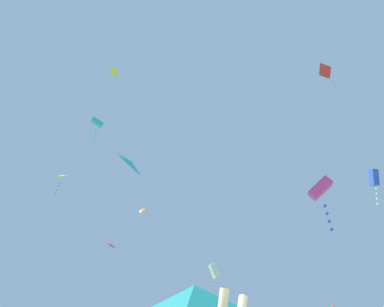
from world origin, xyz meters
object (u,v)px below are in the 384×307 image
Objects in this scene: canopy_tent_teal at (194,299)px; kite_cyan_box at (97,123)px; kite_yellow_delta at (62,176)px; kite_magenta_box at (321,190)px; kite_orange_diamond at (142,210)px; kite_yellow_diamond at (115,72)px; kite_magenta_delta at (111,245)px; kite_blue_box at (374,178)px; kite_white_box at (214,272)px; kite_red_diamond at (326,72)px; kite_cyan_delta at (130,163)px.

kite_cyan_box is (-12.71, 13.16, 19.57)m from canopy_tent_teal.
kite_yellow_delta reaches higher than canopy_tent_teal.
canopy_tent_teal is 7.30m from kite_magenta_box.
kite_magenta_box is 24.14m from kite_yellow_delta.
kite_yellow_diamond is at bearing -91.50° from kite_orange_diamond.
kite_yellow_delta is at bearing -101.05° from kite_magenta_delta.
kite_blue_box is at bearing 13.85° from kite_yellow_diamond.
canopy_tent_teal is 20.48m from kite_white_box.
kite_magenta_box is at bearing -49.49° from kite_magenta_delta.
kite_yellow_diamond reaches higher than kite_blue_box.
kite_cyan_box is 8.88m from kite_yellow_diamond.
kite_cyan_delta is at bearing -136.40° from kite_red_diamond.
kite_cyan_box reaches higher than kite_magenta_delta.
kite_cyan_delta is (-1.86, -23.20, 0.47)m from kite_white_box.
canopy_tent_teal is at bearing 54.95° from kite_cyan_delta.
kite_yellow_delta is at bearing 141.95° from canopy_tent_teal.
kite_cyan_box reaches higher than kite_yellow_diamond.
kite_yellow_diamond is 22.17m from kite_white_box.
kite_cyan_delta is (11.86, -14.22, -7.08)m from kite_yellow_delta.
kite_magenta_delta is 6.52m from kite_orange_diamond.
kite_red_diamond is 30.12m from kite_magenta_delta.
kite_yellow_diamond is 0.69× the size of kite_magenta_box.
canopy_tent_teal is 21.77m from kite_yellow_diamond.
kite_yellow_diamond is 0.82× the size of kite_yellow_delta.
kite_blue_box is at bearing -32.52° from kite_white_box.
kite_cyan_box is 1.34× the size of kite_yellow_delta.
kite_yellow_diamond is at bearing -57.62° from kite_cyan_box.
kite_orange_diamond is at bearing 88.50° from kite_yellow_diamond.
kite_blue_box is 1.44× the size of kite_yellow_delta.
kite_red_diamond is 28.33m from kite_yellow_delta.
kite_red_diamond reaches higher than kite_yellow_diamond.
kite_magenta_box is 0.82× the size of kite_blue_box.
kite_yellow_delta is (-27.84, 0.02, 1.96)m from kite_blue_box.
kite_blue_box is (13.74, 11.01, 9.93)m from canopy_tent_teal.
kite_red_diamond is at bearing -16.83° from kite_orange_diamond.
kite_red_diamond is at bearing 40.92° from canopy_tent_teal.
kite_cyan_box is 1.80× the size of kite_magenta_delta.
kite_magenta_delta is (-4.24, 15.07, -11.73)m from kite_yellow_diamond.
kite_yellow_delta reaches higher than kite_magenta_box.
kite_magenta_box is 0.78× the size of kite_white_box.
kite_magenta_delta is 1.09× the size of kite_cyan_delta.
kite_blue_box reaches higher than kite_cyan_delta.
kite_red_diamond reaches higher than kite_cyan_delta.
kite_yellow_diamond reaches higher than kite_yellow_delta.
kite_magenta_delta reaches higher than kite_magenta_box.
kite_yellow_delta is at bearing -146.79° from kite_white_box.
kite_yellow_delta is (-14.09, 11.03, 11.89)m from canopy_tent_teal.
kite_yellow_diamond is 0.57× the size of kite_blue_box.
kite_cyan_box is 14.08m from kite_magenta_delta.
kite_magenta_delta is at bearing 157.87° from kite_red_diamond.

